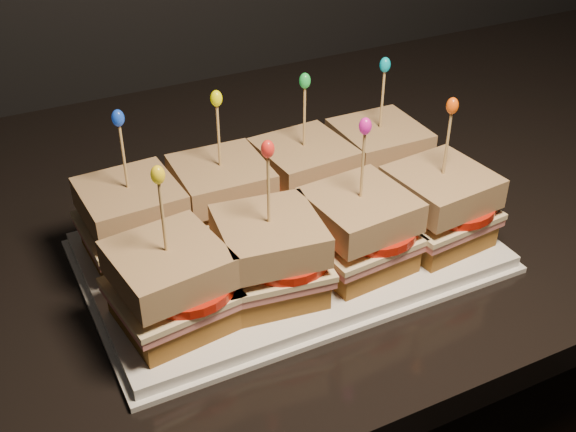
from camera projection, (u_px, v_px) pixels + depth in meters
name	position (u px, v px, depth m)	size (l,w,h in m)	color
platter	(288.00, 252.00, 0.77)	(0.41, 0.26, 0.02)	white
platter_rim	(288.00, 256.00, 0.77)	(0.42, 0.27, 0.01)	white
sandwich_0_bread_bot	(136.00, 243.00, 0.75)	(0.09, 0.09, 0.03)	brown
sandwich_0_ham	(134.00, 229.00, 0.74)	(0.10, 0.10, 0.01)	#CB6A6D
sandwich_0_cheese	(133.00, 224.00, 0.73)	(0.10, 0.10, 0.01)	beige
sandwich_0_tomato	(146.00, 218.00, 0.73)	(0.09, 0.09, 0.01)	red
sandwich_0_bread_top	(130.00, 201.00, 0.72)	(0.09, 0.09, 0.03)	brown
sandwich_0_pick	(124.00, 160.00, 0.69)	(0.00, 0.00, 0.09)	tan
sandwich_0_frill	(118.00, 118.00, 0.67)	(0.01, 0.01, 0.02)	blue
sandwich_1_bread_bot	(223.00, 219.00, 0.78)	(0.09, 0.09, 0.03)	brown
sandwich_1_ham	(223.00, 206.00, 0.78)	(0.10, 0.10, 0.01)	#CB6A6D
sandwich_1_cheese	(222.00, 201.00, 0.77)	(0.10, 0.10, 0.01)	beige
sandwich_1_tomato	(235.00, 195.00, 0.77)	(0.09, 0.09, 0.01)	red
sandwich_1_bread_top	(221.00, 178.00, 0.76)	(0.09, 0.09, 0.03)	brown
sandwich_1_pick	(219.00, 139.00, 0.73)	(0.00, 0.00, 0.09)	tan
sandwich_1_frill	(216.00, 98.00, 0.71)	(0.01, 0.01, 0.02)	#F1F900
sandwich_2_bread_bot	(303.00, 198.00, 0.82)	(0.09, 0.09, 0.03)	brown
sandwich_2_ham	(303.00, 185.00, 0.81)	(0.10, 0.10, 0.01)	#CB6A6D
sandwich_2_cheese	(304.00, 180.00, 0.81)	(0.10, 0.10, 0.01)	beige
sandwich_2_tomato	(316.00, 174.00, 0.80)	(0.09, 0.09, 0.01)	red
sandwich_2_bread_top	(304.00, 158.00, 0.79)	(0.09, 0.09, 0.03)	brown
sandwich_2_pick	(304.00, 120.00, 0.77)	(0.00, 0.00, 0.09)	tan
sandwich_2_frill	(305.00, 81.00, 0.74)	(0.01, 0.01, 0.02)	green
sandwich_3_bread_bot	(376.00, 178.00, 0.86)	(0.09, 0.09, 0.03)	brown
sandwich_3_ham	(377.00, 166.00, 0.85)	(0.10, 0.10, 0.01)	#CB6A6D
sandwich_3_cheese	(378.00, 161.00, 0.85)	(0.10, 0.10, 0.01)	beige
sandwich_3_tomato	(390.00, 155.00, 0.84)	(0.09, 0.09, 0.01)	red
sandwich_3_bread_top	(379.00, 140.00, 0.83)	(0.09, 0.09, 0.03)	brown
sandwich_3_pick	(382.00, 103.00, 0.80)	(0.00, 0.00, 0.09)	tan
sandwich_3_frill	(385.00, 65.00, 0.78)	(0.01, 0.01, 0.02)	#0699B3
sandwich_4_bread_bot	(173.00, 309.00, 0.66)	(0.09, 0.09, 0.03)	brown
sandwich_4_ham	(172.00, 295.00, 0.65)	(0.10, 0.10, 0.01)	#CB6A6D
sandwich_4_cheese	(171.00, 289.00, 0.65)	(0.10, 0.10, 0.01)	beige
sandwich_4_tomato	(185.00, 283.00, 0.64)	(0.09, 0.09, 0.01)	red
sandwich_4_bread_top	(168.00, 265.00, 0.63)	(0.09, 0.09, 0.03)	brown
sandwich_4_pick	(163.00, 221.00, 0.61)	(0.00, 0.00, 0.09)	tan
sandwich_4_frill	(158.00, 175.00, 0.58)	(0.01, 0.01, 0.02)	yellow
sandwich_5_bread_bot	(270.00, 279.00, 0.70)	(0.09, 0.09, 0.03)	brown
sandwich_5_ham	(270.00, 266.00, 0.69)	(0.10, 0.10, 0.01)	#CB6A6D
sandwich_5_cheese	(270.00, 260.00, 0.68)	(0.10, 0.10, 0.01)	beige
sandwich_5_tomato	(284.00, 253.00, 0.68)	(0.09, 0.09, 0.01)	red
sandwich_5_bread_top	(269.00, 236.00, 0.67)	(0.09, 0.09, 0.03)	brown
sandwich_5_pick	(268.00, 194.00, 0.64)	(0.00, 0.00, 0.09)	tan
sandwich_5_frill	(268.00, 149.00, 0.62)	(0.01, 0.01, 0.02)	red
sandwich_6_bread_bot	(357.00, 252.00, 0.73)	(0.09, 0.09, 0.03)	brown
sandwich_6_ham	(358.00, 239.00, 0.72)	(0.10, 0.10, 0.01)	#CB6A6D
sandwich_6_cheese	(358.00, 233.00, 0.72)	(0.10, 0.10, 0.01)	beige
sandwich_6_tomato	(372.00, 227.00, 0.72)	(0.09, 0.09, 0.01)	red
sandwich_6_bread_top	(360.00, 210.00, 0.71)	(0.09, 0.09, 0.03)	brown
sandwich_6_pick	(362.00, 169.00, 0.68)	(0.00, 0.00, 0.09)	tan
sandwich_6_frill	(365.00, 126.00, 0.66)	(0.01, 0.01, 0.02)	#D518A1
sandwich_7_bread_bot	(436.00, 228.00, 0.77)	(0.09, 0.09, 0.03)	brown
sandwich_7_ham	(437.00, 215.00, 0.76)	(0.10, 0.10, 0.01)	#CB6A6D
sandwich_7_cheese	(438.00, 209.00, 0.76)	(0.10, 0.10, 0.01)	beige
sandwich_7_tomato	(452.00, 203.00, 0.75)	(0.09, 0.09, 0.01)	red
sandwich_7_bread_top	(441.00, 187.00, 0.74)	(0.09, 0.09, 0.03)	brown
sandwich_7_pick	(447.00, 147.00, 0.72)	(0.00, 0.00, 0.09)	tan
sandwich_7_frill	(452.00, 106.00, 0.69)	(0.01, 0.01, 0.02)	#EC4F0B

